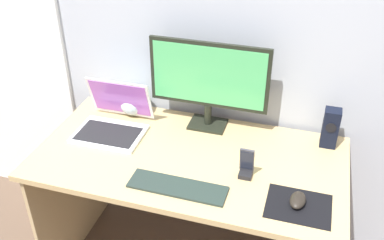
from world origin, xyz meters
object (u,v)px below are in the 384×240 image
keyboard_external (178,187)px  phone_in_dock (246,166)px  mouse (298,200)px  speaker_right (330,128)px  laptop (113,122)px  monitor (209,80)px  fishbowl (134,100)px

keyboard_external → phone_in_dock: phone_in_dock is taller
mouse → phone_in_dock: 0.25m
speaker_right → laptop: bearing=-170.3°
phone_in_dock → keyboard_external: bearing=-147.6°
monitor → phone_in_dock: bearing=-52.3°
monitor → laptop: 0.51m
monitor → laptop: bearing=-158.0°
speaker_right → mouse: size_ratio=1.89×
monitor → laptop: monitor is taller
mouse → keyboard_external: bearing=-169.0°
laptop → keyboard_external: 0.54m
laptop → mouse: laptop is taller
fishbowl → phone_in_dock: fishbowl is taller
keyboard_external → phone_in_dock: 0.30m
monitor → laptop: (-0.43, -0.17, -0.21)m
laptop → keyboard_external: (0.43, -0.32, -0.04)m
monitor → fishbowl: size_ratio=3.61×
fishbowl → mouse: fishbowl is taller
laptop → mouse: 0.95m
laptop → speaker_right: bearing=9.7°
keyboard_external → fishbowl: bearing=129.4°
speaker_right → fishbowl: bearing=179.7°
keyboard_external → speaker_right: bearing=40.9°
laptop → mouse: size_ratio=3.27×
fishbowl → mouse: bearing=-27.2°
fishbowl → monitor: bearing=-0.7°
fishbowl → mouse: size_ratio=1.59×
monitor → phone_in_dock: (0.26, -0.33, -0.20)m
speaker_right → fishbowl: size_ratio=1.19×
laptop → phone_in_dock: bearing=-13.0°
speaker_right → fishbowl: 0.97m
monitor → phone_in_dock: size_ratio=4.12×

